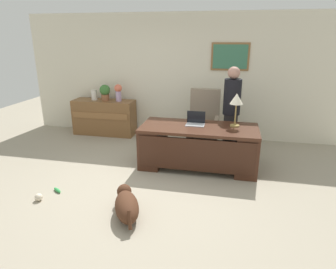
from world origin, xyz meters
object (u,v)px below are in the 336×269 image
object	(u,v)px
desk	(198,145)
vase_empty	(94,95)
desk_lamp	(236,101)
armchair	(204,123)
vase_with_flowers	(118,92)
potted_plant	(105,92)
dog_toy_ball	(39,197)
laptop	(196,121)
dog_lying	(126,205)
credenza	(104,117)
dog_toy_bone	(57,190)
person_standing	(231,111)

from	to	relation	value
desk	vase_empty	size ratio (longest dim) A/B	8.67
desk	desk_lamp	bearing A→B (deg)	16.85
armchair	vase_with_flowers	bearing A→B (deg)	167.43
potted_plant	dog_toy_ball	xyz separation A→B (m)	(0.25, -3.03, -0.95)
laptop	desk_lamp	xyz separation A→B (m)	(0.67, 0.04, 0.39)
armchair	vase_empty	bearing A→B (deg)	170.26
dog_lying	potted_plant	bearing A→B (deg)	117.14
credenza	dog_toy_ball	distance (m)	3.06
credenza	desk_lamp	world-z (taller)	desk_lamp
vase_with_flowers	potted_plant	world-z (taller)	vase_with_flowers
dog_lying	desk	bearing A→B (deg)	66.92
credenza	dog_toy_bone	size ratio (longest dim) A/B	7.66
credenza	dog_lying	world-z (taller)	credenza
person_standing	desk_lamp	bearing A→B (deg)	-82.67
armchair	person_standing	distance (m)	0.68
dog_toy_bone	laptop	bearing A→B (deg)	38.11
desk	armchair	bearing A→B (deg)	90.35
vase_with_flowers	dog_toy_bone	size ratio (longest dim) A/B	2.04
vase_empty	potted_plant	world-z (taller)	potted_plant
credenza	desk_lamp	xyz separation A→B (m)	(2.96, -1.24, 0.78)
armchair	vase_empty	world-z (taller)	armchair
desk	vase_empty	bearing A→B (deg)	151.19
vase_with_flowers	vase_empty	bearing A→B (deg)	180.00
desk	vase_with_flowers	size ratio (longest dim) A/B	5.26
laptop	vase_empty	xyz separation A→B (m)	(-2.51, 1.28, 0.12)
potted_plant	armchair	bearing A→B (deg)	-10.86
person_standing	potted_plant	distance (m)	2.92
dog_lying	potted_plant	xyz separation A→B (m)	(-1.59, 3.11, 0.85)
person_standing	desk_lamp	distance (m)	0.64
dog_toy_bone	armchair	bearing A→B (deg)	49.88
dog_lying	vase_with_flowers	size ratio (longest dim) A/B	2.03
desk_lamp	dog_toy_bone	size ratio (longest dim) A/B	3.06
armchair	dog_toy_ball	xyz separation A→B (m)	(-2.06, -2.59, -0.47)
armchair	laptop	world-z (taller)	armchair
desk_lamp	dog_toy_bone	xyz separation A→B (m)	(-2.54, -1.51, -1.16)
desk_lamp	vase_with_flowers	world-z (taller)	desk_lamp
desk	vase_empty	xyz separation A→B (m)	(-2.58, 1.42, 0.51)
armchair	dog_toy_ball	bearing A→B (deg)	-128.47
vase_empty	dog_toy_ball	xyz separation A→B (m)	(0.52, -3.03, -0.87)
dog_lying	credenza	bearing A→B (deg)	117.95
desk	dog_toy_ball	bearing A→B (deg)	-142.04
dog_toy_ball	person_standing	bearing A→B (deg)	42.23
armchair	desk_lamp	world-z (taller)	desk_lamp
armchair	dog_toy_ball	world-z (taller)	armchair
desk	desk_lamp	world-z (taller)	desk_lamp
credenza	dog_toy_bone	distance (m)	2.80
armchair	potted_plant	world-z (taller)	armchair
vase_empty	vase_with_flowers	bearing A→B (deg)	0.00
potted_plant	dog_toy_ball	bearing A→B (deg)	-85.25
laptop	potted_plant	world-z (taller)	potted_plant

